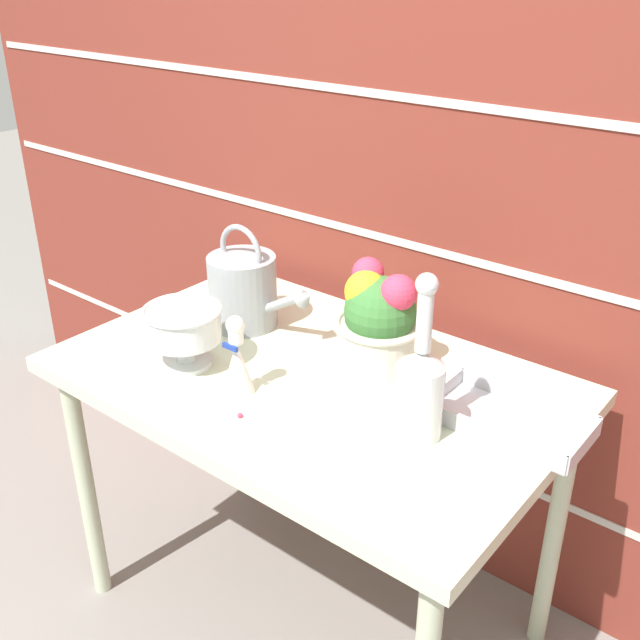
{
  "coord_description": "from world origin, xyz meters",
  "views": [
    {
      "loc": [
        0.92,
        -1.11,
        1.6
      ],
      "look_at": [
        0.0,
        0.04,
        0.86
      ],
      "focal_mm": 42.0,
      "sensor_mm": 36.0,
      "label": 1
    }
  ],
  "objects_px": {
    "figurine_vase": "(237,362)",
    "glass_decanter": "(420,385)",
    "watering_can": "(244,289)",
    "flower_planter": "(379,320)",
    "crystal_pedestal_bowl": "(183,327)",
    "wire_tray": "(509,421)"
  },
  "relations": [
    {
      "from": "wire_tray",
      "to": "figurine_vase",
      "type": "bearing_deg",
      "value": -154.31
    },
    {
      "from": "figurine_vase",
      "to": "glass_decanter",
      "type": "bearing_deg",
      "value": 15.17
    },
    {
      "from": "flower_planter",
      "to": "glass_decanter",
      "type": "xyz_separation_m",
      "value": [
        0.22,
        -0.19,
        0.0
      ]
    },
    {
      "from": "glass_decanter",
      "to": "wire_tray",
      "type": "height_order",
      "value": "glass_decanter"
    },
    {
      "from": "flower_planter",
      "to": "figurine_vase",
      "type": "height_order",
      "value": "flower_planter"
    },
    {
      "from": "wire_tray",
      "to": "watering_can",
      "type": "bearing_deg",
      "value": -179.72
    },
    {
      "from": "crystal_pedestal_bowl",
      "to": "figurine_vase",
      "type": "bearing_deg",
      "value": -2.78
    },
    {
      "from": "figurine_vase",
      "to": "wire_tray",
      "type": "height_order",
      "value": "figurine_vase"
    },
    {
      "from": "watering_can",
      "to": "flower_planter",
      "type": "distance_m",
      "value": 0.38
    },
    {
      "from": "crystal_pedestal_bowl",
      "to": "flower_planter",
      "type": "relative_size",
      "value": 0.76
    },
    {
      "from": "watering_can",
      "to": "glass_decanter",
      "type": "bearing_deg",
      "value": -13.03
    },
    {
      "from": "crystal_pedestal_bowl",
      "to": "figurine_vase",
      "type": "relative_size",
      "value": 1.0
    },
    {
      "from": "watering_can",
      "to": "crystal_pedestal_bowl",
      "type": "relative_size",
      "value": 1.74
    },
    {
      "from": "crystal_pedestal_bowl",
      "to": "wire_tray",
      "type": "bearing_deg",
      "value": 19.07
    },
    {
      "from": "crystal_pedestal_bowl",
      "to": "wire_tray",
      "type": "distance_m",
      "value": 0.73
    },
    {
      "from": "flower_planter",
      "to": "figurine_vase",
      "type": "xyz_separation_m",
      "value": [
        -0.16,
        -0.29,
        -0.04
      ]
    },
    {
      "from": "watering_can",
      "to": "figurine_vase",
      "type": "distance_m",
      "value": 0.32
    },
    {
      "from": "glass_decanter",
      "to": "wire_tray",
      "type": "bearing_deg",
      "value": 48.17
    },
    {
      "from": "wire_tray",
      "to": "crystal_pedestal_bowl",
      "type": "bearing_deg",
      "value": -160.93
    },
    {
      "from": "crystal_pedestal_bowl",
      "to": "glass_decanter",
      "type": "relative_size",
      "value": 0.53
    },
    {
      "from": "crystal_pedestal_bowl",
      "to": "flower_planter",
      "type": "bearing_deg",
      "value": 40.24
    },
    {
      "from": "watering_can",
      "to": "figurine_vase",
      "type": "bearing_deg",
      "value": -48.76
    }
  ]
}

